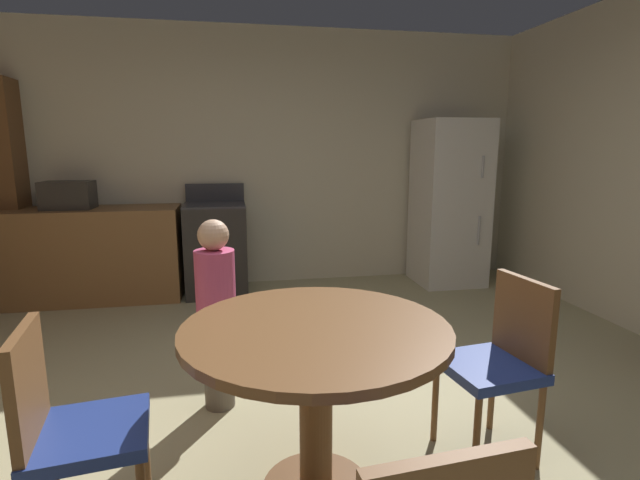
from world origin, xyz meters
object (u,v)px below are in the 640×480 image
(dining_table, at_px, (315,363))
(chair_east, at_px, (501,355))
(refrigerator, at_px, (449,203))
(chair_west, at_px, (69,424))
(oven_range, at_px, (216,248))
(microwave, at_px, (68,195))
(person_child, at_px, (216,310))

(dining_table, distance_m, chair_east, 0.93)
(refrigerator, distance_m, chair_west, 4.30)
(dining_table, height_order, chair_east, chair_east)
(dining_table, bearing_deg, oven_range, 98.85)
(oven_range, relative_size, refrigerator, 0.62)
(refrigerator, bearing_deg, chair_east, -110.67)
(oven_range, distance_m, refrigerator, 2.52)
(refrigerator, distance_m, chair_east, 3.11)
(chair_west, bearing_deg, dining_table, -0.00)
(microwave, bearing_deg, refrigerator, -0.75)
(dining_table, height_order, person_child, person_child)
(oven_range, height_order, person_child, oven_range)
(microwave, xyz_separation_m, person_child, (1.40, -2.26, -0.45))
(microwave, height_order, chair_east, microwave)
(person_child, bearing_deg, dining_table, -0.00)
(refrigerator, height_order, microwave, refrigerator)
(chair_west, distance_m, person_child, 1.05)
(oven_range, height_order, chair_east, oven_range)
(chair_east, height_order, chair_west, same)
(chair_west, bearing_deg, microwave, 98.12)
(oven_range, xyz_separation_m, refrigerator, (2.48, -0.05, 0.41))
(refrigerator, xyz_separation_m, chair_east, (-1.09, -2.89, -0.38))
(refrigerator, relative_size, person_child, 1.61)
(chair_west, height_order, person_child, person_child)
(person_child, bearing_deg, chair_west, -55.93)
(person_child, bearing_deg, refrigerator, 104.74)
(oven_range, height_order, microwave, microwave)
(refrigerator, xyz_separation_m, person_child, (-2.42, -2.21, -0.30))
(dining_table, bearing_deg, microwave, 120.77)
(dining_table, distance_m, chair_west, 0.93)
(chair_west, bearing_deg, oven_range, 74.40)
(dining_table, height_order, chair_west, chair_west)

